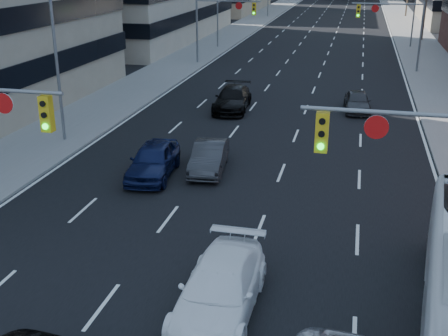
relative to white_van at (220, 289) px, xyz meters
name	(u,v)px	position (x,y,z in m)	size (l,w,h in m)	color
road_surface	(341,1)	(-1.60, 123.40, -0.74)	(18.00, 300.00, 0.02)	black
sidewalk_left	(291,0)	(-13.10, 123.40, -0.68)	(5.00, 300.00, 0.15)	slate
sidewalk_right	(393,2)	(9.90, 123.40, -0.68)	(5.00, 300.00, 0.15)	slate
signal_far_left	(221,18)	(-9.28, 38.40, 3.55)	(6.09, 0.33, 6.00)	slate
signal_far_right	(394,22)	(6.08, 38.40, 3.55)	(6.09, 0.33, 6.00)	slate
streetlight_left_near	(58,50)	(-11.94, 13.40, 4.30)	(2.03, 0.22, 9.00)	slate
streetlight_left_mid	(219,1)	(-11.94, 48.40, 4.30)	(2.03, 0.22, 9.00)	slate
streetlight_right_far	(414,1)	(8.74, 53.40, 4.30)	(2.03, 0.22, 9.00)	slate
white_van	(220,289)	(0.00, 0.00, 0.00)	(2.11, 5.19, 1.51)	white
sedan_blue	(153,160)	(-5.52, 9.64, 0.04)	(1.86, 4.63, 1.58)	#0E153A
sedan_grey_center	(209,157)	(-3.20, 10.94, -0.06)	(1.46, 4.18, 1.38)	#2C2C2E
sedan_black_far	(232,99)	(-4.58, 22.23, 0.00)	(2.12, 5.22, 1.51)	black
sedan_grey_right	(357,101)	(3.48, 23.77, -0.07)	(1.61, 4.01, 1.36)	#2E2E30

